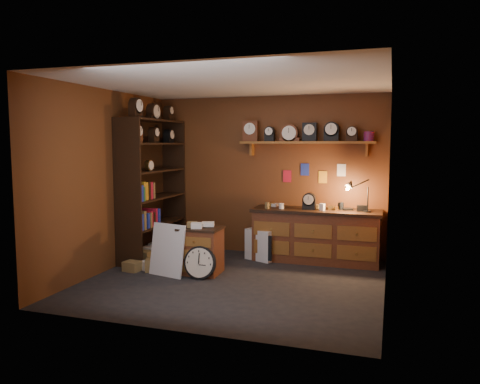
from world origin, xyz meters
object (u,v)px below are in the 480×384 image
object	(u,v)px
shelving_unit	(151,183)
low_cabinet	(201,248)
workbench	(316,233)
big_round_clock	(200,263)

from	to	relation	value
shelving_unit	low_cabinet	world-z (taller)	shelving_unit
shelving_unit	workbench	xyz separation A→B (m)	(2.70, 0.49, -0.78)
shelving_unit	workbench	bearing A→B (deg)	10.38
workbench	low_cabinet	distance (m)	1.93
workbench	big_round_clock	world-z (taller)	workbench
workbench	low_cabinet	size ratio (longest dim) A/B	2.64
shelving_unit	low_cabinet	size ratio (longest dim) A/B	3.32
shelving_unit	low_cabinet	xyz separation A→B (m)	(1.20, -0.73, -0.88)
shelving_unit	workbench	size ratio (longest dim) A/B	1.26
shelving_unit	workbench	world-z (taller)	shelving_unit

